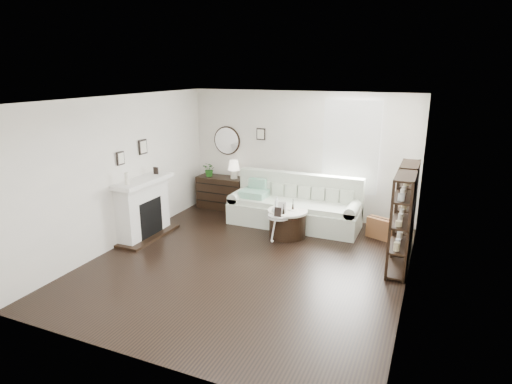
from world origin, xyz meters
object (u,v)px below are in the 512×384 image
at_px(sofa, 295,209).
at_px(dresser, 222,192).
at_px(drum_table, 287,223).
at_px(pedestal_table, 279,217).

height_order(sofa, dresser, sofa).
relative_size(dresser, drum_table, 1.46).
xyz_separation_m(sofa, dresser, (-1.92, 0.39, 0.03)).
height_order(drum_table, pedestal_table, drum_table).
bearing_deg(dresser, sofa, -11.42).
bearing_deg(pedestal_table, drum_table, 73.25).
bearing_deg(pedestal_table, sofa, 89.33).
bearing_deg(sofa, drum_table, -84.12).
bearing_deg(sofa, dresser, 168.58).
relative_size(dresser, pedestal_table, 2.17).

